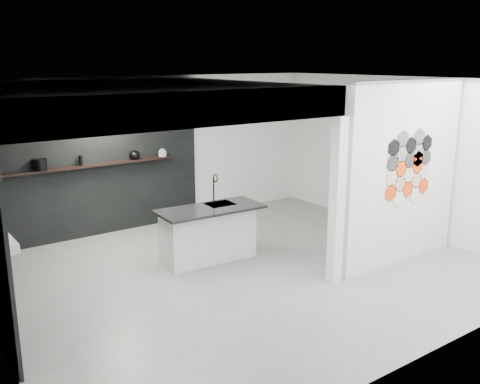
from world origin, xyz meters
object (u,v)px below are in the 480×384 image
at_px(kettle, 134,155).
at_px(glass_bowl, 162,153).
at_px(kitchen_island, 209,233).
at_px(partition_panel, 403,173).
at_px(utensil_cup, 36,168).
at_px(bottle_dark, 81,161).
at_px(glass_vase, 162,152).
at_px(stockpot, 40,165).

relative_size(kettle, glass_bowl, 1.32).
distance_m(kitchen_island, glass_bowl, 2.35).
bearing_deg(partition_panel, utensil_cup, 138.60).
bearing_deg(kettle, kitchen_island, -94.94).
relative_size(partition_panel, bottle_dark, 16.15).
height_order(kettle, utensil_cup, kettle).
relative_size(glass_vase, bottle_dark, 0.80).
bearing_deg(partition_panel, stockpot, 138.18).
height_order(glass_bowl, glass_vase, glass_vase).
bearing_deg(stockpot, partition_panel, -41.82).
height_order(partition_panel, glass_vase, partition_panel).
xyz_separation_m(glass_vase, utensil_cup, (-2.31, 0.00, -0.02)).
bearing_deg(kettle, stockpot, 169.15).
xyz_separation_m(glass_bowl, bottle_dark, (-1.56, 0.00, 0.03)).
height_order(glass_bowl, bottle_dark, bottle_dark).
distance_m(partition_panel, glass_vase, 4.39).
relative_size(kitchen_island, glass_vase, 12.11).
distance_m(stockpot, bottle_dark, 0.68).
bearing_deg(glass_vase, glass_bowl, 0.00).
bearing_deg(utensil_cup, glass_vase, 0.00).
xyz_separation_m(bottle_dark, utensil_cup, (-0.75, 0.00, -0.04)).
relative_size(kettle, utensil_cup, 2.14).
bearing_deg(glass_vase, kitchen_island, -99.22).
bearing_deg(glass_vase, stockpot, 180.00).
height_order(stockpot, glass_vase, stockpot).
xyz_separation_m(glass_bowl, glass_vase, (0.00, 0.00, 0.02)).
bearing_deg(utensil_cup, glass_bowl, 0.00).
bearing_deg(kettle, utensil_cup, 169.15).
height_order(stockpot, glass_bowl, stockpot).
distance_m(partition_panel, stockpot, 5.80).
relative_size(stockpot, kettle, 1.17).
xyz_separation_m(glass_vase, bottle_dark, (-1.56, 0.00, 0.02)).
distance_m(kettle, glass_vase, 0.57).
height_order(kettle, glass_bowl, kettle).
xyz_separation_m(stockpot, kettle, (1.68, 0.00, -0.01)).
distance_m(partition_panel, kettle, 4.68).
distance_m(glass_vase, utensil_cup, 2.31).
relative_size(partition_panel, stockpot, 12.24).
height_order(partition_panel, utensil_cup, partition_panel).
bearing_deg(stockpot, kettle, 0.00).
height_order(stockpot, utensil_cup, stockpot).
xyz_separation_m(kettle, glass_bowl, (0.57, 0.00, -0.03)).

